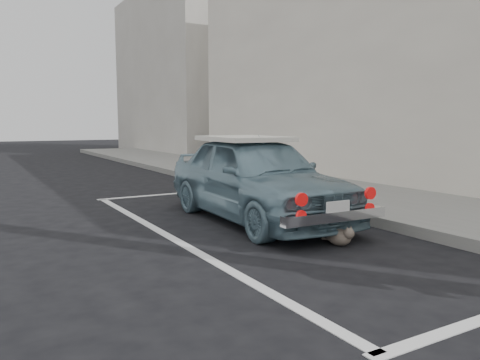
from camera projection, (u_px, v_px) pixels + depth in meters
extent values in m
plane|color=black|center=(413.00, 302.00, 3.81)|extent=(80.00, 80.00, 0.00)
cube|color=slate|center=(448.00, 214.00, 7.12)|extent=(2.80, 40.00, 0.15)
cube|color=beige|center=(469.00, 27.00, 9.99)|extent=(3.50, 18.00, 7.00)
cube|color=black|center=(410.00, 126.00, 9.40)|extent=(0.10, 16.00, 2.40)
cube|color=white|center=(303.00, 1.00, 12.11)|extent=(0.10, 2.00, 1.60)
cube|color=red|center=(254.00, 19.00, 14.17)|extent=(0.10, 2.00, 1.60)
cube|color=#ADA89D|center=(178.00, 73.00, 23.67)|extent=(3.50, 10.00, 8.00)
cube|color=silver|center=(171.00, 194.00, 9.64)|extent=(3.00, 0.12, 0.01)
cube|color=silver|center=(171.00, 238.00, 5.94)|extent=(0.12, 7.00, 0.01)
imported|color=#6F919F|center=(256.00, 178.00, 7.00)|extent=(1.66, 3.83, 1.29)
cube|color=white|center=(244.00, 138.00, 7.26)|extent=(1.12, 1.47, 0.07)
cube|color=silver|center=(335.00, 216.00, 5.42)|extent=(1.45, 0.17, 0.12)
cube|color=white|center=(338.00, 208.00, 5.36)|extent=(0.33, 0.03, 0.17)
cylinder|color=red|center=(302.00, 199.00, 5.13)|extent=(0.15, 0.05, 0.15)
cylinder|color=red|center=(370.00, 193.00, 5.59)|extent=(0.15, 0.05, 0.15)
cylinder|color=red|center=(301.00, 216.00, 5.15)|extent=(0.12, 0.04, 0.12)
cylinder|color=red|center=(370.00, 208.00, 5.62)|extent=(0.12, 0.04, 0.12)
ellipsoid|color=#6C6052|center=(339.00, 236.00, 5.58)|extent=(0.26, 0.36, 0.20)
sphere|color=#6C6052|center=(349.00, 233.00, 5.46)|extent=(0.13, 0.13, 0.13)
cone|color=#6C6052|center=(347.00, 228.00, 5.43)|extent=(0.04, 0.04, 0.05)
cone|color=#6C6052|center=(351.00, 227.00, 5.47)|extent=(0.04, 0.04, 0.05)
cylinder|color=#6C6052|center=(330.00, 239.00, 5.75)|extent=(0.14, 0.20, 0.03)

